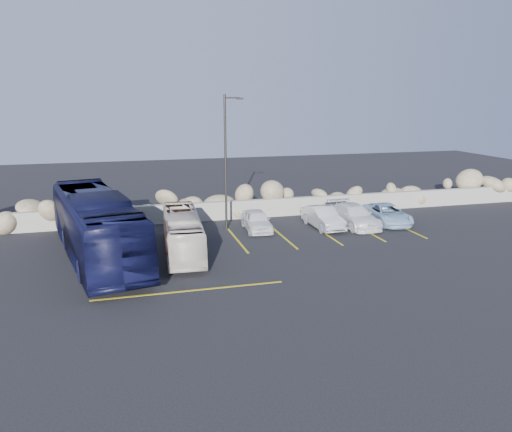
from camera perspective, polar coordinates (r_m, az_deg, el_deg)
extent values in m
plane|color=black|center=(21.10, -4.75, -8.45)|extent=(90.00, 90.00, 0.00)
cube|color=gray|center=(32.29, -8.66, 0.34)|extent=(60.00, 0.40, 1.20)
cube|color=gold|center=(27.44, -12.59, -3.48)|extent=(0.12, 5.00, 0.01)
cube|color=gold|center=(28.08, -2.14, -2.77)|extent=(0.12, 5.00, 0.01)
cube|color=gold|center=(28.78, 3.11, -2.37)|extent=(0.12, 5.00, 0.01)
cube|color=gold|center=(29.68, 7.88, -1.99)|extent=(0.12, 5.00, 0.01)
cube|color=gold|center=(30.76, 12.35, -1.63)|extent=(0.12, 5.00, 0.01)
cube|color=gold|center=(32.02, 16.49, -1.28)|extent=(0.12, 5.00, 0.01)
cube|color=gold|center=(21.15, -7.55, -8.46)|extent=(8.00, 0.12, 0.01)
cylinder|color=#292724|center=(29.63, -3.50, 5.98)|extent=(0.14, 0.14, 8.00)
cylinder|color=#292724|center=(29.47, -2.73, 13.35)|extent=(0.90, 0.08, 0.08)
cube|color=#292724|center=(29.57, -1.85, 13.27)|extent=(0.35, 0.18, 0.12)
imported|color=silver|center=(25.91, -8.39, -1.92)|extent=(2.22, 7.60, 2.09)
imported|color=black|center=(25.79, -17.78, -1.08)|extent=(5.18, 12.28, 3.33)
imported|color=white|center=(29.95, 0.08, -0.51)|extent=(1.67, 3.72, 1.24)
imported|color=silver|center=(30.81, 7.67, -0.17)|extent=(1.53, 4.00, 1.30)
imported|color=white|center=(31.54, 11.13, 0.04)|extent=(2.05, 4.66, 1.33)
imported|color=#96B9D6|center=(32.71, 14.74, 0.23)|extent=(2.36, 4.51, 1.21)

